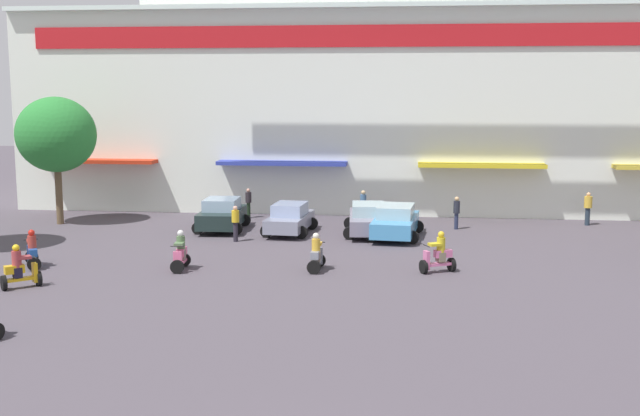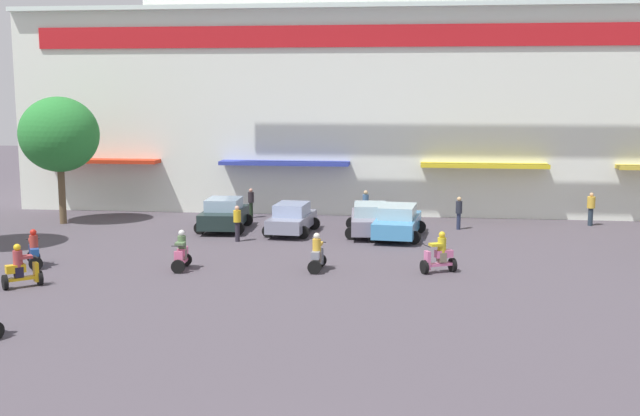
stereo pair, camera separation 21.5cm
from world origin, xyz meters
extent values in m
plane|color=#4C454D|center=(0.00, 13.00, 0.00)|extent=(128.00, 128.00, 0.00)
cube|color=white|center=(0.00, 35.66, 5.51)|extent=(41.24, 11.31, 11.03)
cube|color=red|center=(0.00, 29.94, 9.57)|extent=(37.94, 0.12, 1.14)
cube|color=white|center=(0.00, 29.90, 11.15)|extent=(41.24, 0.70, 0.24)
cube|color=red|center=(-15.53, 29.45, 2.88)|extent=(6.51, 1.10, 0.20)
cube|color=#2E3B9F|center=(-5.24, 29.45, 2.88)|extent=(7.00, 1.10, 0.20)
cube|color=yellow|center=(5.31, 29.45, 2.88)|extent=(6.56, 1.10, 0.20)
cylinder|color=brown|center=(-16.12, 25.74, 1.57)|extent=(0.35, 0.35, 3.14)
ellipsoid|color=#2B8135|center=(-16.12, 25.74, 4.56)|extent=(4.05, 3.56, 3.79)
cube|color=#1B2A28|center=(-7.48, 24.92, 0.64)|extent=(1.99, 3.98, 0.74)
cube|color=#90ACC4|center=(-7.48, 24.92, 1.28)|extent=(1.65, 2.02, 0.56)
cylinder|color=black|center=(-8.44, 26.10, 0.30)|extent=(0.61, 0.19, 0.60)
cylinder|color=black|center=(-6.61, 26.17, 0.30)|extent=(0.61, 0.19, 0.60)
cylinder|color=black|center=(-8.34, 23.68, 0.30)|extent=(0.61, 0.19, 0.60)
cylinder|color=black|center=(-6.51, 23.75, 0.30)|extent=(0.61, 0.19, 0.60)
cube|color=gray|center=(-4.05, 24.41, 0.58)|extent=(1.95, 4.05, 0.63)
cube|color=#9BADD2|center=(-4.05, 24.41, 1.18)|extent=(1.57, 2.07, 0.56)
cylinder|color=black|center=(-4.77, 25.69, 0.30)|extent=(0.61, 0.21, 0.60)
cylinder|color=black|center=(-3.14, 25.56, 0.30)|extent=(0.61, 0.21, 0.60)
cylinder|color=black|center=(-4.97, 23.26, 0.30)|extent=(0.61, 0.21, 0.60)
cylinder|color=black|center=(-3.33, 23.13, 0.30)|extent=(0.61, 0.21, 0.60)
cube|color=gray|center=(-0.32, 24.59, 0.61)|extent=(2.07, 4.46, 0.69)
cube|color=#9EBEC6|center=(-0.32, 24.59, 1.22)|extent=(1.66, 2.27, 0.52)
cylinder|color=black|center=(-1.30, 25.87, 0.30)|extent=(0.61, 0.21, 0.60)
cylinder|color=black|center=(0.46, 26.00, 0.30)|extent=(0.61, 0.21, 0.60)
cylinder|color=black|center=(-1.10, 23.19, 0.30)|extent=(0.61, 0.21, 0.60)
cylinder|color=black|center=(0.65, 23.31, 0.30)|extent=(0.61, 0.21, 0.60)
cube|color=#4490C6|center=(0.97, 23.97, 0.62)|extent=(2.24, 4.61, 0.69)
cube|color=#9FBEC6|center=(0.97, 23.97, 1.24)|extent=(1.77, 2.37, 0.55)
cylinder|color=black|center=(0.19, 25.43, 0.30)|extent=(0.61, 0.22, 0.60)
cylinder|color=black|center=(2.01, 25.26, 0.30)|extent=(0.61, 0.22, 0.60)
cylinder|color=black|center=(-0.07, 22.68, 0.30)|extent=(0.61, 0.22, 0.60)
cylinder|color=black|center=(1.75, 22.51, 0.30)|extent=(0.61, 0.22, 0.60)
cylinder|color=black|center=(2.14, 16.91, 0.26)|extent=(0.35, 0.53, 0.52)
cylinder|color=black|center=(3.20, 17.40, 0.26)|extent=(0.35, 0.53, 0.52)
cube|color=#D3699C|center=(2.67, 17.16, 0.32)|extent=(1.05, 0.69, 0.10)
cube|color=#D3699C|center=(2.86, 17.25, 0.72)|extent=(0.72, 0.55, 0.28)
cube|color=#D3699C|center=(2.25, 16.96, 0.51)|extent=(0.26, 0.35, 0.70)
cylinder|color=black|center=(2.23, 16.95, 1.06)|extent=(0.25, 0.49, 0.04)
cube|color=#796F5B|center=(2.78, 17.21, 0.60)|extent=(0.39, 0.41, 0.36)
cylinder|color=gold|center=(2.78, 17.21, 1.06)|extent=(0.43, 0.43, 0.56)
sphere|color=gold|center=(2.78, 17.21, 1.45)|extent=(0.25, 0.25, 0.25)
cube|color=gold|center=(2.55, 17.10, 1.09)|extent=(0.54, 0.49, 0.10)
cylinder|color=black|center=(-13.23, 16.86, 0.26)|extent=(0.52, 0.39, 0.52)
cylinder|color=black|center=(-12.55, 15.71, 0.26)|extent=(0.52, 0.39, 0.52)
cube|color=#1F4C96|center=(-12.89, 16.29, 0.32)|extent=(0.84, 1.16, 0.10)
cube|color=#1F4C96|center=(-12.77, 16.08, 0.65)|extent=(0.64, 0.80, 0.28)
cube|color=#1F4C96|center=(-13.16, 16.75, 0.46)|extent=(0.35, 0.28, 0.64)
cylinder|color=black|center=(-13.17, 16.77, 0.99)|extent=(0.47, 0.30, 0.04)
cube|color=#1D1D46|center=(-12.82, 16.17, 0.53)|extent=(0.42, 0.40, 0.36)
cylinder|color=#A2362C|center=(-12.82, 16.17, 0.99)|extent=(0.44, 0.44, 0.56)
sphere|color=red|center=(-12.82, 16.17, 1.38)|extent=(0.25, 0.25, 0.25)
cube|color=#A2362C|center=(-12.97, 16.43, 1.02)|extent=(0.52, 0.55, 0.10)
cylinder|color=black|center=(-7.01, 15.87, 0.26)|extent=(0.53, 0.18, 0.52)
cylinder|color=black|center=(-7.09, 17.03, 0.26)|extent=(0.53, 0.18, 0.52)
cube|color=#DD618C|center=(-7.05, 16.45, 0.32)|extent=(0.35, 1.04, 0.10)
cube|color=#DD618C|center=(-7.06, 16.66, 0.69)|extent=(0.34, 0.67, 0.28)
cube|color=#DD618C|center=(-7.02, 15.99, 0.48)|extent=(0.33, 0.16, 0.67)
cylinder|color=black|center=(-7.02, 15.97, 1.03)|extent=(0.52, 0.07, 0.04)
cube|color=#71615C|center=(-7.06, 16.57, 0.57)|extent=(0.34, 0.30, 0.36)
cylinder|color=#537048|center=(-7.06, 16.57, 1.02)|extent=(0.34, 0.34, 0.55)
sphere|color=silver|center=(-7.06, 16.57, 1.41)|extent=(0.25, 0.25, 0.25)
cube|color=#537048|center=(-7.04, 16.31, 1.05)|extent=(0.37, 0.46, 0.10)
cylinder|color=black|center=(-11.33, 13.59, 0.26)|extent=(0.45, 0.49, 0.52)
cylinder|color=black|center=(-12.21, 12.84, 0.26)|extent=(0.45, 0.49, 0.52)
cube|color=gold|center=(-11.77, 13.21, 0.32)|extent=(0.96, 0.88, 0.10)
cube|color=gold|center=(-11.93, 13.08, 0.69)|extent=(0.69, 0.65, 0.28)
cube|color=gold|center=(-11.42, 13.51, 0.49)|extent=(0.31, 0.33, 0.68)
cylinder|color=black|center=(-11.40, 13.53, 1.03)|extent=(0.36, 0.42, 0.04)
cube|color=black|center=(-11.86, 13.14, 0.57)|extent=(0.42, 0.43, 0.36)
cylinder|color=#9A373B|center=(-11.86, 13.14, 1.04)|extent=(0.45, 0.45, 0.57)
sphere|color=gold|center=(-11.86, 13.14, 1.43)|extent=(0.25, 0.25, 0.25)
cube|color=#9A373B|center=(-11.66, 13.30, 1.07)|extent=(0.56, 0.54, 0.10)
cylinder|color=black|center=(-1.87, 17.56, 0.26)|extent=(0.53, 0.17, 0.52)
cylinder|color=black|center=(-1.92, 16.36, 0.26)|extent=(0.53, 0.17, 0.52)
cube|color=gray|center=(-1.89, 16.96, 0.32)|extent=(0.33, 1.07, 0.10)
cube|color=gray|center=(-1.90, 16.75, 0.67)|extent=(0.33, 0.69, 0.28)
cube|color=gray|center=(-1.87, 17.44, 0.47)|extent=(0.33, 0.15, 0.66)
cylinder|color=black|center=(-1.87, 17.46, 1.01)|extent=(0.52, 0.06, 0.04)
cube|color=#74665E|center=(-1.90, 16.84, 0.55)|extent=(0.33, 0.29, 0.36)
cylinder|color=gold|center=(-1.90, 16.84, 0.99)|extent=(0.33, 0.33, 0.52)
sphere|color=silver|center=(-1.90, 16.84, 1.36)|extent=(0.25, 0.25, 0.25)
cube|color=gold|center=(-1.89, 17.10, 1.01)|extent=(0.36, 0.46, 0.10)
cylinder|color=black|center=(-6.92, 28.63, 0.42)|extent=(0.28, 0.28, 0.84)
cylinder|color=#282126|center=(-6.92, 28.63, 1.11)|extent=(0.45, 0.45, 0.55)
sphere|color=tan|center=(-6.92, 28.63, 1.49)|extent=(0.20, 0.20, 0.20)
cylinder|color=#28232E|center=(-6.19, 22.17, 0.45)|extent=(0.22, 0.22, 0.89)
cylinder|color=gold|center=(-6.19, 22.17, 1.16)|extent=(0.35, 0.35, 0.53)
sphere|color=tan|center=(-6.19, 22.17, 1.53)|extent=(0.21, 0.21, 0.21)
cylinder|color=#252C47|center=(3.91, 26.47, 0.40)|extent=(0.27, 0.27, 0.80)
cylinder|color=#252834|center=(3.91, 26.47, 1.10)|extent=(0.44, 0.44, 0.60)
sphere|color=tan|center=(3.91, 26.47, 1.51)|extent=(0.22, 0.22, 0.22)
cylinder|color=#263341|center=(10.57, 28.35, 0.45)|extent=(0.35, 0.35, 0.90)
cylinder|color=gold|center=(10.57, 28.35, 1.19)|extent=(0.56, 0.56, 0.58)
sphere|color=tan|center=(10.57, 28.35, 1.58)|extent=(0.20, 0.20, 0.20)
cylinder|color=black|center=(-0.77, 28.10, 0.44)|extent=(0.27, 0.27, 0.89)
cylinder|color=#40658E|center=(-0.77, 28.10, 1.16)|extent=(0.44, 0.44, 0.54)
sphere|color=tan|center=(-0.77, 28.10, 1.54)|extent=(0.22, 0.22, 0.22)
camera|label=1|loc=(1.49, -11.80, 6.87)|focal=43.81mm
camera|label=2|loc=(1.71, -11.77, 6.87)|focal=43.81mm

